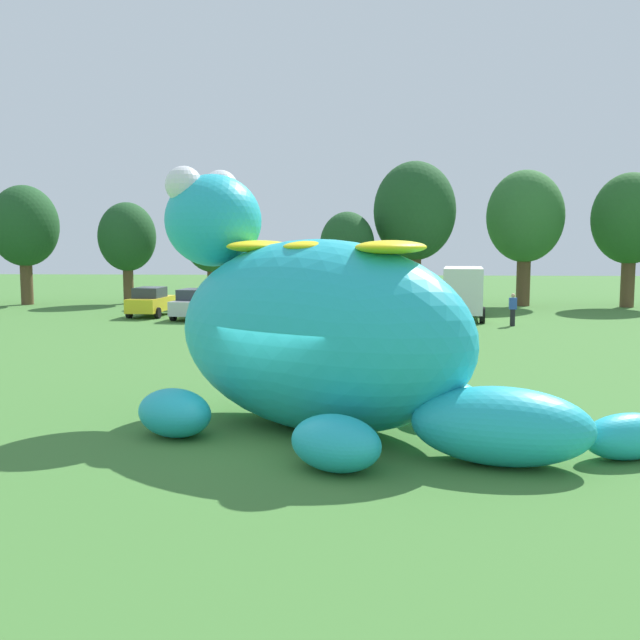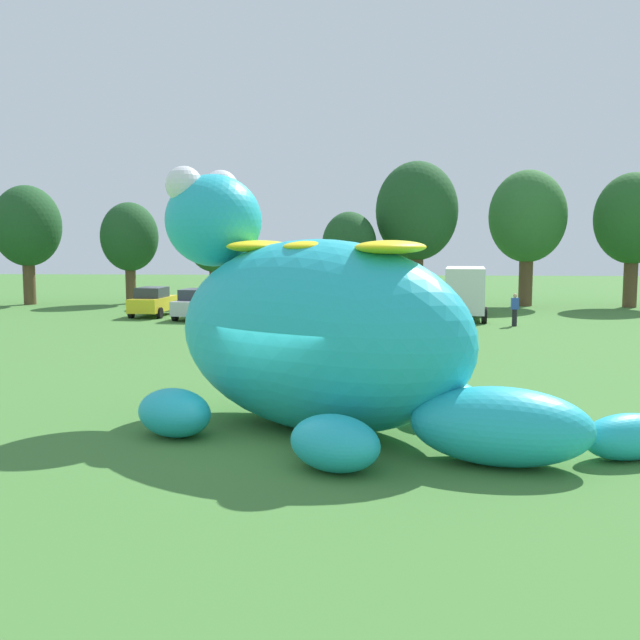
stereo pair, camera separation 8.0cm
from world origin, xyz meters
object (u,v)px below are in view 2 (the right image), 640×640
Objects in this scene: spectator_mid_field at (446,338)px; car_silver at (197,304)px; box_truck at (465,291)px; spectator_near_inflatable at (515,310)px; car_red at (315,304)px; giant_inflatable_creature at (318,332)px; car_yellow at (153,302)px; car_white at (261,304)px; car_orange at (372,304)px.

car_silver is at bearing 132.13° from spectator_mid_field.
spectator_mid_field is (-2.67, -15.11, -0.75)m from box_truck.
car_red is at bearing 166.85° from spectator_near_inflatable.
car_red is (-1.82, 23.97, -1.44)m from giant_inflatable_creature.
car_red is at bearing -172.40° from box_truck.
box_truck is (8.53, 1.14, 0.74)m from car_red.
giant_inflatable_creature is 24.08m from car_red.
car_red is at bearing 0.41° from car_silver.
spectator_near_inflatable is (17.37, -2.44, -0.01)m from car_silver.
box_truck is (6.71, 25.11, -0.70)m from giant_inflatable_creature.
spectator_near_inflatable is 12.44m from spectator_mid_field.
car_silver reaches higher than spectator_near_inflatable.
car_yellow is 20.72m from spectator_near_inflatable.
car_white is at bearing -12.67° from car_yellow.
car_silver is 0.99× the size of car_white.
car_red reaches higher than spectator_mid_field.
car_yellow is 12.94m from car_orange.
spectator_mid_field is (15.59, -15.28, -0.01)m from car_yellow.
box_truck reaches higher than car_orange.
car_white reaches higher than spectator_mid_field.
car_white is 6.33m from car_orange.
spectator_near_inflatable is 1.00× the size of spectator_mid_field.
giant_inflatable_creature is 7.07× the size of spectator_mid_field.
giant_inflatable_creature reaches higher than car_orange.
spectator_mid_field is at bearing -57.04° from car_white.
box_truck is at bearing 4.44° from car_silver.
car_red is (3.07, 0.19, 0.00)m from car_white.
car_yellow is 21.83m from spectator_mid_field.
spectator_mid_field is at bearing -112.59° from spectator_near_inflatable.
car_red is at bearing 3.57° from car_white.
car_silver is 2.50× the size of spectator_mid_field.
box_truck is 4.26m from spectator_near_inflatable.
giant_inflatable_creature is at bearing -111.99° from spectator_mid_field.
giant_inflatable_creature is at bearing -93.20° from car_orange.
car_silver is at bearing -176.03° from car_orange.
car_red is at bearing 112.76° from spectator_mid_field.
spectator_mid_field is (12.60, -13.92, -0.01)m from car_silver.
car_orange is 5.41m from box_truck.
car_red is at bearing -7.63° from car_yellow.
spectator_near_inflatable is at bearing -13.15° from car_red.
car_orange is (1.38, 24.61, -1.44)m from giant_inflatable_creature.
giant_inflatable_creature is at bearing -65.44° from car_yellow.
car_yellow is 0.98× the size of car_orange.
car_white is 1.01× the size of car_orange.
car_red is (9.73, -1.30, 0.00)m from car_yellow.
spectator_near_inflatable is at bearing 67.69° from giant_inflatable_creature.
car_orange is at bearing 3.97° from car_silver.
spectator_near_inflatable and spectator_mid_field have the same top height.
spectator_near_inflatable is at bearing 67.41° from spectator_mid_field.
car_yellow is 6.82m from car_white.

